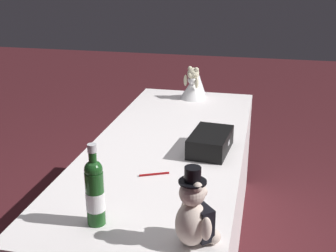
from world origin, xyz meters
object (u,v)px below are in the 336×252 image
Objects in this scene: teddy_bear_bride at (194,85)px; signing_pen at (153,174)px; teddy_bear_groom at (195,216)px; gift_case_black at (210,142)px; champagne_bottle at (95,191)px.

teddy_bear_bride reaches higher than signing_pen.
teddy_bear_groom is at bearing -170.67° from teddy_bear_bride.
gift_case_black reaches higher than signing_pen.
signing_pen is at bearing -13.97° from champagne_bottle.
champagne_bottle is 0.46m from signing_pen.
champagne_bottle is (-1.69, 0.09, 0.04)m from teddy_bear_bride.
gift_case_black is at bearing 3.43° from teddy_bear_groom.
gift_case_black is at bearing -33.50° from signing_pen.
signing_pen is 0.40m from gift_case_black.
champagne_bottle is at bearing 176.95° from teddy_bear_bride.
gift_case_black is at bearing -23.17° from champagne_bottle.
teddy_bear_groom is 0.55m from signing_pen.
champagne_bottle reaches higher than signing_pen.
teddy_bear_groom reaches higher than signing_pen.
teddy_bear_bride is at bearing 14.28° from gift_case_black.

